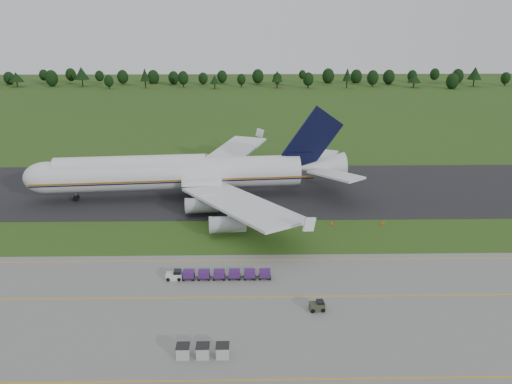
{
  "coord_description": "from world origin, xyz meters",
  "views": [
    {
      "loc": [
        0.53,
        -86.72,
        38.94
      ],
      "look_at": [
        2.15,
        2.0,
        8.25
      ],
      "focal_mm": 35.0,
      "sensor_mm": 36.0,
      "label": 1
    }
  ],
  "objects_px": {
    "uld_row": "(203,351)",
    "utility_cart": "(317,307)",
    "baggage_train": "(217,274)",
    "aircraft": "(182,173)",
    "edge_markers": "(306,224)"
  },
  "relations": [
    {
      "from": "utility_cart",
      "to": "aircraft",
      "type": "bearing_deg",
      "value": 117.16
    },
    {
      "from": "aircraft",
      "to": "edge_markers",
      "type": "relative_size",
      "value": 2.35
    },
    {
      "from": "baggage_train",
      "to": "uld_row",
      "type": "bearing_deg",
      "value": -91.99
    },
    {
      "from": "uld_row",
      "to": "utility_cart",
      "type": "bearing_deg",
      "value": 33.28
    },
    {
      "from": "baggage_train",
      "to": "uld_row",
      "type": "height_order",
      "value": "uld_row"
    },
    {
      "from": "baggage_train",
      "to": "uld_row",
      "type": "xyz_separation_m",
      "value": [
        -0.67,
        -19.35,
        0.03
      ]
    },
    {
      "from": "utility_cart",
      "to": "uld_row",
      "type": "distance_m",
      "value": 18.28
    },
    {
      "from": "utility_cart",
      "to": "edge_markers",
      "type": "xyz_separation_m",
      "value": [
        1.96,
        30.84,
        -0.35
      ]
    },
    {
      "from": "uld_row",
      "to": "baggage_train",
      "type": "bearing_deg",
      "value": 88.01
    },
    {
      "from": "aircraft",
      "to": "utility_cart",
      "type": "relative_size",
      "value": 33.25
    },
    {
      "from": "aircraft",
      "to": "utility_cart",
      "type": "xyz_separation_m",
      "value": [
        24.8,
        -48.35,
        -5.29
      ]
    },
    {
      "from": "uld_row",
      "to": "edge_markers",
      "type": "relative_size",
      "value": 0.21
    },
    {
      "from": "aircraft",
      "to": "utility_cart",
      "type": "distance_m",
      "value": 54.59
    },
    {
      "from": "baggage_train",
      "to": "aircraft",
      "type": "bearing_deg",
      "value": 104.64
    },
    {
      "from": "aircraft",
      "to": "uld_row",
      "type": "relative_size",
      "value": 11.46
    }
  ]
}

